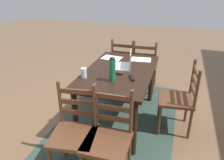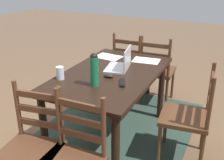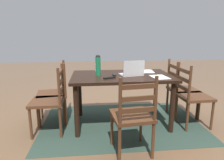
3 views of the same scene
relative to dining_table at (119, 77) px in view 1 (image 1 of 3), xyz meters
The scene contains 15 objects.
ground_plane 0.66m from the dining_table, ahead, with size 14.00×14.00×0.00m, color brown.
area_rug 0.66m from the dining_table, ahead, with size 2.42×1.61×0.01m, color #2D4238.
dining_table is the anchor object (origin of this frame).
chair_left_far 1.06m from the dining_table, behind, with size 0.46×0.46×0.95m.
chair_right_near 1.06m from the dining_table, 10.09° to the right, with size 0.50×0.50×0.95m.
chair_right_far 1.06m from the dining_table, ahead, with size 0.45×0.45×0.95m.
chair_far_head 0.84m from the dining_table, 90.33° to the left, with size 0.49×0.49×0.95m.
chair_left_near 1.06m from the dining_table, behind, with size 0.44×0.44×0.95m.
laptop 0.22m from the dining_table, 158.53° to the left, with size 0.36×0.28×0.23m.
water_bottle 0.44m from the dining_table, ahead, with size 0.07×0.07×0.30m.
drinking_glass 0.53m from the dining_table, 45.18° to the right, with size 0.07×0.07×0.12m, color silver.
computer_mouse 0.17m from the dining_table, 17.69° to the left, with size 0.06×0.10×0.03m, color black.
tv_remote 0.32m from the dining_table, 46.82° to the left, with size 0.04×0.17×0.02m, color black.
paper_stack_left 0.56m from the dining_table, 158.38° to the left, with size 0.21×0.30×0.00m, color white.
paper_stack_right 0.52m from the dining_table, 151.34° to the right, with size 0.21×0.30×0.00m, color white.
Camera 1 is at (2.65, 0.72, 1.90)m, focal length 35.55 mm.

